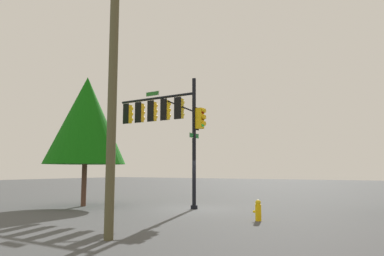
% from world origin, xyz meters
% --- Properties ---
extents(ground_plane, '(120.00, 120.00, 0.00)m').
position_xyz_m(ground_plane, '(0.00, 0.00, 0.00)').
color(ground_plane, '#454748').
extents(signal_pole_assembly, '(5.83, 0.94, 6.94)m').
position_xyz_m(signal_pole_assembly, '(1.85, -0.05, 4.94)').
color(signal_pole_assembly, black).
rests_on(signal_pole_assembly, ground_plane).
extents(utility_pole, '(1.08, 1.58, 8.76)m').
position_xyz_m(utility_pole, '(-2.01, 8.30, 4.52)').
color(utility_pole, brown).
rests_on(utility_pole, ground_plane).
extents(fire_hydrant, '(0.33, 0.24, 0.83)m').
position_xyz_m(fire_hydrant, '(-4.38, 2.40, 0.41)').
color(fire_hydrant, yellow).
rests_on(fire_hydrant, ground_plane).
extents(tree_mid, '(4.55, 4.55, 7.40)m').
position_xyz_m(tree_mid, '(6.05, 1.95, 4.87)').
color(tree_mid, brown).
rests_on(tree_mid, ground_plane).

